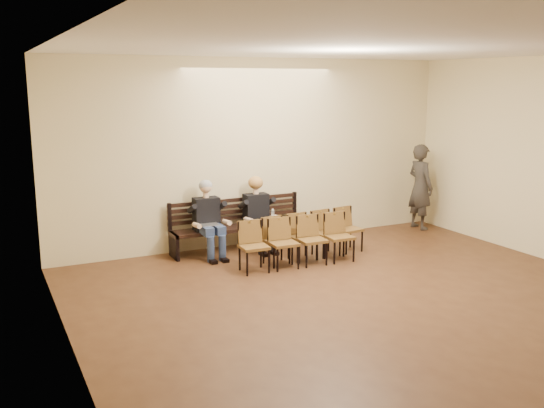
{
  "coord_description": "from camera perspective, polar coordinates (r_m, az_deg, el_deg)",
  "views": [
    {
      "loc": [
        -4.82,
        -5.36,
        3.06
      ],
      "look_at": [
        -0.19,
        4.05,
        0.94
      ],
      "focal_mm": 40.0,
      "sensor_mm": 36.0,
      "label": 1
    }
  ],
  "objects": [
    {
      "name": "seated_man",
      "position": [
        10.79,
        -6.01,
        -1.41
      ],
      "size": [
        0.56,
        0.77,
        1.34
      ],
      "primitive_type": null,
      "color": "black",
      "rests_on": "ground"
    },
    {
      "name": "ground",
      "position": [
        7.83,
        14.82,
        -11.97
      ],
      "size": [
        10.0,
        10.0,
        0.0
      ],
      "primitive_type": "plane",
      "color": "brown",
      "rests_on": "ground"
    },
    {
      "name": "passerby",
      "position": [
        13.06,
        13.81,
        2.17
      ],
      "size": [
        0.52,
        0.77,
        2.06
      ],
      "primitive_type": "imported",
      "rotation": [
        0.0,
        0.0,
        1.6
      ],
      "color": "#35302B",
      "rests_on": "ground"
    },
    {
      "name": "water_bottle",
      "position": [
        11.0,
        0.07,
        -1.69
      ],
      "size": [
        0.08,
        0.08,
        0.22
      ],
      "primitive_type": "cylinder",
      "rotation": [
        0.0,
        0.0,
        0.14
      ],
      "color": "silver",
      "rests_on": "bench"
    },
    {
      "name": "seated_woman",
      "position": [
        11.17,
        -1.3,
        -1.1
      ],
      "size": [
        0.55,
        0.76,
        1.27
      ],
      "primitive_type": null,
      "color": "black",
      "rests_on": "ground"
    },
    {
      "name": "room_walls",
      "position": [
        7.83,
        11.99,
        7.36
      ],
      "size": [
        8.02,
        10.01,
        3.51
      ],
      "color": "beige",
      "rests_on": "ground"
    },
    {
      "name": "laptop",
      "position": [
        10.69,
        -5.87,
        -2.11
      ],
      "size": [
        0.37,
        0.31,
        0.24
      ],
      "primitive_type": "cube",
      "rotation": [
        0.0,
        0.0,
        -0.19
      ],
      "color": "silver",
      "rests_on": "bench"
    },
    {
      "name": "bag",
      "position": [
        12.3,
        5.8,
        -2.43
      ],
      "size": [
        0.36,
        0.26,
        0.25
      ],
      "primitive_type": "cube",
      "rotation": [
        0.0,
        0.0,
        -0.11
      ],
      "color": "black",
      "rests_on": "ground"
    },
    {
      "name": "bench",
      "position": [
        11.24,
        -3.06,
        -3.19
      ],
      "size": [
        2.6,
        0.9,
        0.45
      ],
      "primitive_type": "cube",
      "color": "black",
      "rests_on": "ground"
    },
    {
      "name": "chair_row_back",
      "position": [
        10.71,
        4.03,
        -2.94
      ],
      "size": [
        2.01,
        0.65,
        0.81
      ],
      "primitive_type": "cube",
      "rotation": [
        0.0,
        0.0,
        0.11
      ],
      "color": "brown",
      "rests_on": "ground"
    },
    {
      "name": "chair_row_front",
      "position": [
        10.2,
        2.47,
        -3.59
      ],
      "size": [
        2.05,
        0.55,
        0.84
      ],
      "primitive_type": "cube",
      "rotation": [
        0.0,
        0.0,
        -0.05
      ],
      "color": "brown",
      "rests_on": "ground"
    }
  ]
}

